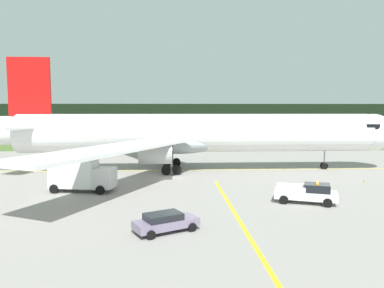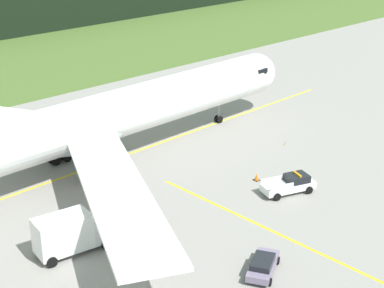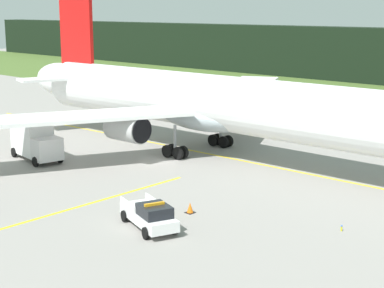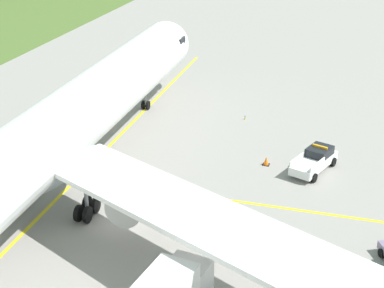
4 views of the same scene
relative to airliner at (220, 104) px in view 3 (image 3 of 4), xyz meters
name	(u,v)px [view 3 (image 3 of 4)]	position (x,y,z in m)	size (l,w,h in m)	color
ground	(155,163)	(-2.58, -5.98, -5.02)	(320.00, 320.00, 0.00)	gray
taxiway_centerline_main	(225,157)	(0.73, 0.02, -5.02)	(76.06, 0.30, 0.01)	yellow
airliner	(220,104)	(0.00, 0.00, 0.00)	(57.23, 52.25, 15.19)	white
ops_pickup_truck	(150,215)	(9.98, -18.17, -4.12)	(5.64, 3.54, 1.94)	white
catering_truck	(35,141)	(-11.46, -12.89, -3.23)	(6.65, 3.44, 3.57)	silver
apron_cone	(190,208)	(9.66, -14.13, -4.66)	(0.59, 0.59, 0.74)	black
taxiway_edge_light_east	(342,228)	(19.11, -10.10, -4.80)	(0.12, 0.12, 0.41)	yellow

